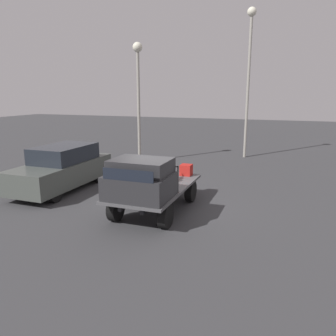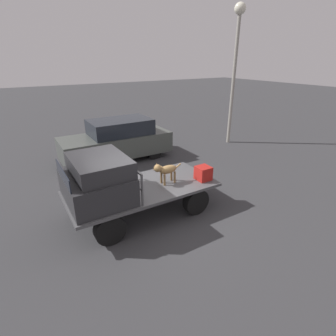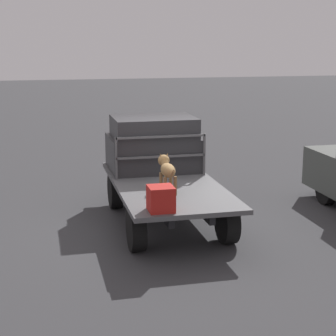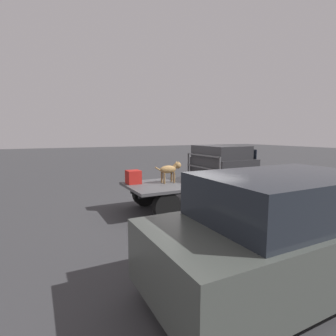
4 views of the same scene
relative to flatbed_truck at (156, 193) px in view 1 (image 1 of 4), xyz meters
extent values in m
plane|color=#38383A|center=(0.00, 0.00, -0.59)|extent=(80.00, 80.00, 0.00)
cylinder|color=black|center=(1.25, 0.79, -0.22)|extent=(0.74, 0.24, 0.74)
cylinder|color=black|center=(1.25, -0.79, -0.22)|extent=(0.74, 0.24, 0.74)
cylinder|color=black|center=(-1.25, 0.79, -0.22)|extent=(0.74, 0.24, 0.74)
cylinder|color=black|center=(-1.25, -0.79, -0.22)|extent=(0.74, 0.24, 0.74)
cube|color=black|center=(0.00, 0.33, 0.05)|extent=(3.70, 0.10, 0.18)
cube|color=black|center=(0.00, -0.33, 0.05)|extent=(3.70, 0.10, 0.18)
cube|color=#4C4C4F|center=(0.00, 0.00, 0.18)|extent=(4.02, 1.90, 0.08)
cube|color=#28282B|center=(1.22, 0.00, 0.55)|extent=(1.47, 1.78, 0.68)
cube|color=#28282B|center=(1.11, 0.00, 1.10)|extent=(1.25, 1.64, 0.41)
cube|color=black|center=(1.95, 0.00, 1.04)|extent=(0.02, 1.46, 0.31)
cube|color=#4C4C4F|center=(0.42, 0.87, 0.63)|extent=(0.04, 0.04, 0.82)
cube|color=#4C4C4F|center=(0.42, -0.87, 0.63)|extent=(0.04, 0.04, 0.82)
cube|color=#4C4C4F|center=(0.42, 0.00, 1.01)|extent=(0.04, 1.74, 0.04)
cube|color=#4C4C4F|center=(0.42, 0.00, 0.63)|extent=(0.04, 1.74, 0.04)
cylinder|color=brown|center=(-0.57, 0.22, 0.38)|extent=(0.06, 0.06, 0.33)
cylinder|color=brown|center=(-0.57, 0.04, 0.38)|extent=(0.06, 0.06, 0.33)
cylinder|color=brown|center=(-0.90, 0.22, 0.38)|extent=(0.06, 0.06, 0.33)
cylinder|color=brown|center=(-0.90, 0.04, 0.38)|extent=(0.06, 0.06, 0.33)
ellipsoid|color=olive|center=(-0.74, 0.13, 0.63)|extent=(0.53, 0.23, 0.23)
sphere|color=brown|center=(-0.59, 0.13, 0.58)|extent=(0.11, 0.11, 0.11)
cylinder|color=olive|center=(-0.51, 0.13, 0.69)|extent=(0.17, 0.13, 0.16)
sphere|color=olive|center=(-0.41, 0.13, 0.73)|extent=(0.21, 0.21, 0.21)
cone|color=brown|center=(-0.32, 0.13, 0.72)|extent=(0.11, 0.11, 0.11)
cone|color=olive|center=(-0.42, 0.19, 0.82)|extent=(0.06, 0.08, 0.10)
cone|color=olive|center=(-0.42, 0.07, 0.82)|extent=(0.06, 0.08, 0.10)
cylinder|color=olive|center=(-1.05, 0.13, 0.65)|extent=(0.23, 0.04, 0.16)
cube|color=#AD1E19|center=(-1.72, 0.47, 0.41)|extent=(0.39, 0.39, 0.39)
cylinder|color=black|center=(0.48, -3.59, -0.29)|extent=(0.60, 0.20, 0.60)
cylinder|color=black|center=(0.48, -5.11, -0.29)|extent=(0.60, 0.20, 0.60)
cylinder|color=black|center=(-2.31, -3.59, -0.29)|extent=(0.60, 0.20, 0.60)
cylinder|color=black|center=(-2.31, -5.11, -0.29)|extent=(0.60, 0.20, 0.60)
cube|color=#474C47|center=(-0.92, -4.35, 0.09)|extent=(4.51, 1.79, 0.85)
cube|color=#1E232B|center=(-1.14, -4.35, 0.82)|extent=(2.48, 1.61, 0.61)
cylinder|color=gray|center=(-6.76, -3.74, 2.35)|extent=(0.16, 0.16, 5.86)
sphere|color=silver|center=(-6.76, -3.74, 5.43)|extent=(0.50, 0.50, 0.50)
cylinder|color=gray|center=(-10.23, 1.50, 3.35)|extent=(0.16, 0.16, 7.87)
sphere|color=silver|center=(-10.23, 1.50, 7.44)|extent=(0.50, 0.50, 0.50)
camera|label=1|loc=(9.31, 3.82, 3.11)|focal=35.00mm
camera|label=2|loc=(2.73, 5.80, 3.47)|focal=28.00mm
camera|label=3|loc=(-9.90, 2.28, 2.83)|focal=60.00mm
camera|label=4|loc=(-4.24, -6.81, 1.67)|focal=28.00mm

